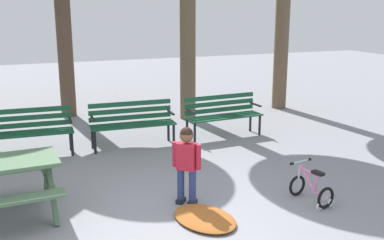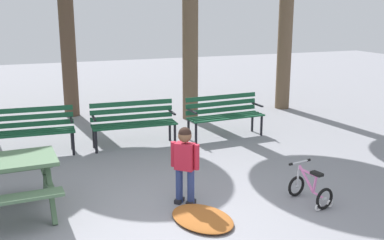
{
  "view_description": "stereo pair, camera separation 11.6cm",
  "coord_description": "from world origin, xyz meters",
  "px_view_note": "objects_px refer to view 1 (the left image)",
  "views": [
    {
      "loc": [
        -1.75,
        -4.89,
        2.62
      ],
      "look_at": [
        0.95,
        1.77,
        0.85
      ],
      "focal_mm": 43.29,
      "sensor_mm": 36.0,
      "label": 1
    },
    {
      "loc": [
        -1.65,
        -4.94,
        2.62
      ],
      "look_at": [
        0.95,
        1.77,
        0.85
      ],
      "focal_mm": 43.29,
      "sensor_mm": 36.0,
      "label": 2
    }
  ],
  "objects_px": {
    "park_bench_far_left": "(27,128)",
    "park_bench_right": "(222,112)",
    "park_bench_left": "(132,120)",
    "child_standing": "(187,159)",
    "kids_bicycle": "(311,188)"
  },
  "relations": [
    {
      "from": "park_bench_far_left",
      "to": "park_bench_left",
      "type": "distance_m",
      "value": 1.9
    },
    {
      "from": "park_bench_far_left",
      "to": "park_bench_right",
      "type": "distance_m",
      "value": 3.79
    },
    {
      "from": "park_bench_left",
      "to": "park_bench_far_left",
      "type": "bearing_deg",
      "value": 176.52
    },
    {
      "from": "park_bench_far_left",
      "to": "park_bench_left",
      "type": "height_order",
      "value": "same"
    },
    {
      "from": "park_bench_far_left",
      "to": "park_bench_left",
      "type": "relative_size",
      "value": 1.0
    },
    {
      "from": "park_bench_far_left",
      "to": "child_standing",
      "type": "bearing_deg",
      "value": -58.07
    },
    {
      "from": "park_bench_right",
      "to": "kids_bicycle",
      "type": "height_order",
      "value": "park_bench_right"
    },
    {
      "from": "park_bench_far_left",
      "to": "park_bench_left",
      "type": "xyz_separation_m",
      "value": [
        1.9,
        -0.12,
        0.0
      ]
    },
    {
      "from": "park_bench_far_left",
      "to": "child_standing",
      "type": "distance_m",
      "value": 3.55
    },
    {
      "from": "child_standing",
      "to": "kids_bicycle",
      "type": "relative_size",
      "value": 1.78
    },
    {
      "from": "park_bench_right",
      "to": "child_standing",
      "type": "relative_size",
      "value": 1.5
    },
    {
      "from": "park_bench_right",
      "to": "kids_bicycle",
      "type": "relative_size",
      "value": 2.68
    },
    {
      "from": "park_bench_far_left",
      "to": "kids_bicycle",
      "type": "bearing_deg",
      "value": -45.94
    },
    {
      "from": "park_bench_far_left",
      "to": "child_standing",
      "type": "xyz_separation_m",
      "value": [
        1.88,
        -3.02,
        0.13
      ]
    },
    {
      "from": "park_bench_left",
      "to": "kids_bicycle",
      "type": "height_order",
      "value": "park_bench_left"
    }
  ]
}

